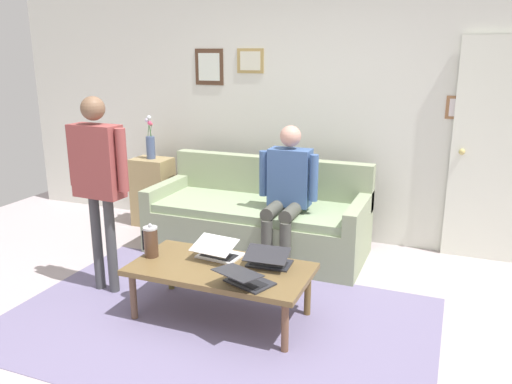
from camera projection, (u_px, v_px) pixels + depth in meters
ground_plane at (215, 329)px, 3.64m from camera, size 7.68×7.68×0.00m
area_rug at (216, 322)px, 3.72m from camera, size 3.08×2.00×0.01m
back_wall at (307, 108)px, 5.26m from camera, size 7.04×0.11×2.70m
interior_door at (499, 153)px, 4.61m from camera, size 0.82×0.09×2.05m
couch at (259, 221)px, 5.01m from camera, size 2.09×0.89×0.88m
coffee_table at (221, 272)px, 3.72m from camera, size 1.31×0.67×0.40m
laptop_left at (245, 279)px, 3.41m from camera, size 0.40×0.41×0.12m
laptop_center at (218, 252)px, 3.86m from camera, size 0.35×0.34×0.16m
laptop_right at (269, 260)px, 3.71m from camera, size 0.33×0.30×0.14m
french_press at (151, 242)px, 3.86m from camera, size 0.13×0.11×0.26m
side_shelf at (153, 192)px, 5.76m from camera, size 0.42×0.32×0.76m
flower_vase at (150, 144)px, 5.62m from camera, size 0.10×0.10×0.48m
person_standing at (98, 170)px, 3.98m from camera, size 0.57×0.20×1.59m
person_seated at (287, 188)px, 4.57m from camera, size 0.55×0.51×1.28m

